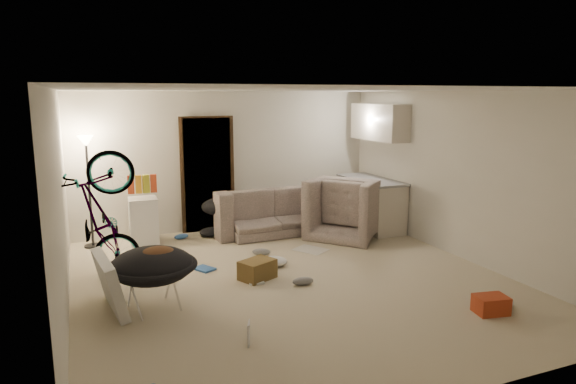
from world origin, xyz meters
name	(u,v)px	position (x,y,z in m)	size (l,w,h in m)	color
floor	(292,281)	(0.00, 0.00, -0.01)	(5.50, 6.00, 0.02)	#C4B596
ceiling	(292,89)	(0.00, 0.00, 2.51)	(5.50, 6.00, 0.02)	white
wall_back	(228,161)	(0.00, 3.01, 1.25)	(5.50, 0.02, 2.50)	silver
wall_front	(446,254)	(0.00, -3.01, 1.25)	(5.50, 0.02, 2.50)	silver
wall_left	(59,205)	(-2.76, 0.00, 1.25)	(0.02, 6.00, 2.50)	silver
wall_right	(462,176)	(2.76, 0.00, 1.25)	(0.02, 6.00, 2.50)	silver
doorway	(207,175)	(-0.40, 2.97, 1.02)	(0.85, 0.10, 2.04)	black
door_trim	(208,175)	(-0.40, 2.94, 1.02)	(0.97, 0.04, 2.10)	#342212
floor_lamp	(88,167)	(-2.40, 2.65, 1.31)	(0.28, 0.28, 1.81)	black
kitchen_counter	(371,204)	(2.43, 2.00, 0.44)	(0.60, 1.50, 0.88)	beige
counter_top	(371,180)	(2.43, 2.00, 0.90)	(0.64, 1.54, 0.04)	gray
kitchen_uppers	(379,122)	(2.56, 2.00, 1.95)	(0.38, 1.40, 0.65)	beige
sofa	(270,215)	(0.59, 2.45, 0.31)	(2.11, 0.82, 0.62)	#394039
armchair	(350,213)	(1.83, 1.72, 0.38)	(1.17, 1.02, 0.76)	#394039
bicycle	(103,244)	(-2.30, 1.08, 0.47)	(0.62, 1.77, 0.93)	black
book_asset	(248,348)	(-1.13, -1.57, 0.01)	(0.17, 0.23, 0.02)	#A83619
mini_fridge	(144,221)	(-1.60, 2.55, 0.38)	(0.45, 0.45, 0.77)	white
snack_box_0	(131,185)	(-1.77, 2.55, 1.00)	(0.10, 0.07, 0.30)	#A83619
snack_box_1	(139,184)	(-1.65, 2.55, 1.00)	(0.10, 0.07, 0.30)	orange
snack_box_2	(146,184)	(-1.53, 2.55, 1.00)	(0.10, 0.07, 0.30)	gold
snack_box_3	(154,183)	(-1.41, 2.55, 1.00)	(0.10, 0.07, 0.30)	#A83619
saucer_chair	(153,274)	(-1.84, -0.26, 0.43)	(1.02, 1.02, 0.72)	silver
hoodie	(157,256)	(-1.79, -0.29, 0.64)	(0.48, 0.40, 0.22)	#4A2D19
sofa_drape	(218,207)	(-0.36, 2.45, 0.54)	(0.56, 0.46, 0.28)	black
tv_box	(110,284)	(-2.30, -0.10, 0.32)	(0.12, 0.97, 0.64)	silver
drink_case_a	(257,270)	(-0.41, 0.22, 0.13)	(0.45, 0.32, 0.26)	brown
drink_case_b	(491,305)	(1.67, -1.84, 0.10)	(0.35, 0.26, 0.21)	#A83619
juicer	(258,264)	(-0.28, 0.58, 0.08)	(0.14, 0.14, 0.20)	beige
newspaper	(311,250)	(0.81, 1.14, 0.00)	(0.38, 0.50, 0.01)	beige
book_blue	(204,269)	(-0.99, 0.85, 0.01)	(0.21, 0.28, 0.03)	#2F5EA9
book_white	(255,281)	(-0.48, 0.13, 0.01)	(0.20, 0.26, 0.02)	silver
shoe_0	(181,236)	(-0.98, 2.55, 0.05)	(0.25, 0.10, 0.09)	#2F5EA9
shoe_1	(261,252)	(-0.02, 1.18, 0.05)	(0.28, 0.12, 0.10)	slate
shoe_3	(303,281)	(0.06, -0.22, 0.05)	(0.28, 0.12, 0.10)	slate
shoe_4	(509,304)	(1.97, -1.81, 0.05)	(0.25, 0.10, 0.09)	white
clothes_lump_b	(212,232)	(-0.44, 2.55, 0.07)	(0.46, 0.40, 0.14)	black
clothes_lump_c	(274,261)	(-0.01, 0.66, 0.06)	(0.40, 0.34, 0.12)	silver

